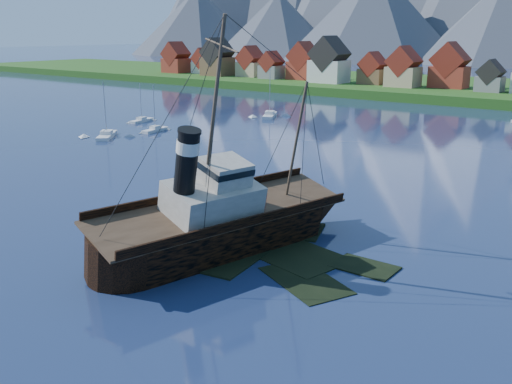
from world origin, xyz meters
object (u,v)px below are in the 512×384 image
Objects in this scene: tugboat_wreck at (228,217)px; sailboat_a at (107,136)px; sailboat_c at (270,116)px; sailboat_b at (155,130)px; sailboat_f at (142,121)px.

tugboat_wreck is 2.62× the size of sailboat_a.
sailboat_a is at bearing -131.13° from sailboat_c.
sailboat_b is 15.35m from sailboat_f.
sailboat_c is 1.33× the size of sailboat_f.
sailboat_c is at bearing 68.67° from sailboat_b.
tugboat_wreck reaches higher than sailboat_c.
sailboat_b is (-58.38, 44.65, -2.92)m from tugboat_wreck.
tugboat_wreck is 69.98m from sailboat_a.
sailboat_f is (-71.56, 52.52, -2.95)m from tugboat_wreck.
sailboat_f is at bearing -156.64° from sailboat_c.
sailboat_b reaches higher than sailboat_f.
tugboat_wreck is at bearing -45.87° from sailboat_b.
sailboat_c reaches higher than sailboat_a.
sailboat_b is 1.10× the size of sailboat_f.
tugboat_wreck is 2.92× the size of sailboat_b.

